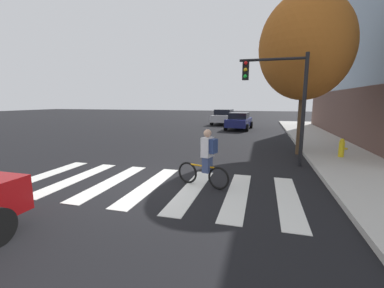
% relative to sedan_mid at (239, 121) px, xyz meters
% --- Properties ---
extents(ground_plane, '(120.00, 120.00, 0.00)m').
position_rel_sedan_mid_xyz_m(ground_plane, '(-1.64, -15.92, -0.76)').
color(ground_plane, black).
extents(crosswalk_stripes, '(8.25, 3.62, 0.01)m').
position_rel_sedan_mid_xyz_m(crosswalk_stripes, '(-1.15, -15.92, -0.76)').
color(crosswalk_stripes, silver).
rests_on(crosswalk_stripes, ground).
extents(sedan_mid, '(2.27, 4.40, 1.48)m').
position_rel_sedan_mid_xyz_m(sedan_mid, '(0.00, 0.00, 0.00)').
color(sedan_mid, navy).
rests_on(sedan_mid, ground).
extents(sedan_far, '(2.43, 4.75, 1.60)m').
position_rel_sedan_mid_xyz_m(sedan_far, '(-2.01, 4.65, 0.06)').
color(sedan_far, '#B7B7BC').
rests_on(sedan_far, ground).
extents(cyclist, '(1.65, 0.56, 1.69)m').
position_rel_sedan_mid_xyz_m(cyclist, '(0.48, -15.58, 0.08)').
color(cyclist, black).
rests_on(cyclist, ground).
extents(traffic_light_near, '(2.47, 0.28, 4.20)m').
position_rel_sedan_mid_xyz_m(traffic_light_near, '(2.60, -12.28, 2.10)').
color(traffic_light_near, black).
rests_on(traffic_light_near, ground).
extents(fire_hydrant, '(0.33, 0.22, 0.78)m').
position_rel_sedan_mid_xyz_m(fire_hydrant, '(5.23, -10.76, -0.23)').
color(fire_hydrant, gold).
rests_on(fire_hydrant, sidewalk).
extents(street_tree_near, '(4.00, 4.00, 7.11)m').
position_rel_sedan_mid_xyz_m(street_tree_near, '(3.65, -9.90, 4.04)').
color(street_tree_near, '#4C3823').
rests_on(street_tree_near, ground).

